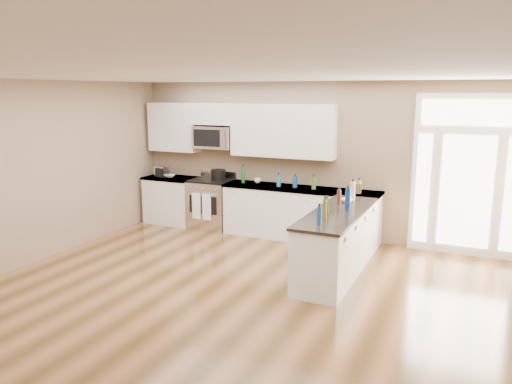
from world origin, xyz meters
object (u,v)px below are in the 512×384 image
(peninsula_cabinet, at_px, (337,245))
(kitchen_range, at_px, (212,204))
(stockpot, at_px, (218,174))
(toaster_oven, at_px, (162,172))

(peninsula_cabinet, height_order, kitchen_range, kitchen_range)
(peninsula_cabinet, distance_m, stockpot, 3.21)
(peninsula_cabinet, bearing_deg, toaster_oven, 160.93)
(kitchen_range, bearing_deg, peninsula_cabinet, -26.51)
(kitchen_range, xyz_separation_m, toaster_oven, (-1.08, -0.07, 0.57))
(peninsula_cabinet, relative_size, kitchen_range, 2.15)
(peninsula_cabinet, xyz_separation_m, kitchen_range, (-2.90, 1.45, 0.04))
(peninsula_cabinet, relative_size, toaster_oven, 9.06)
(peninsula_cabinet, bearing_deg, kitchen_range, 153.49)
(peninsula_cabinet, distance_m, kitchen_range, 3.25)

